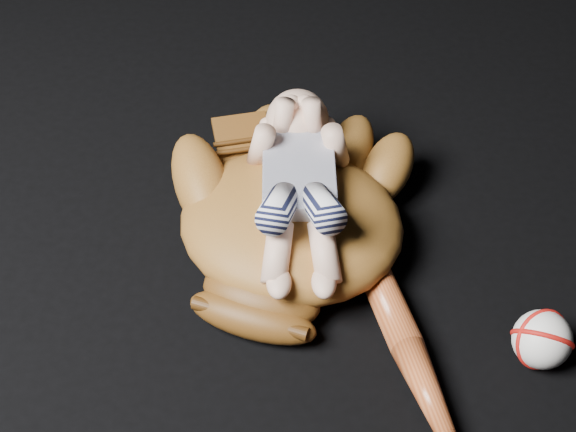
{
  "coord_description": "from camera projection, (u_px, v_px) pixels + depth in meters",
  "views": [
    {
      "loc": [
        0.1,
        -0.69,
        0.89
      ],
      "look_at": [
        0.07,
        0.12,
        0.07
      ],
      "focal_mm": 55.0,
      "sensor_mm": 36.0,
      "label": 1
    }
  ],
  "objects": [
    {
      "name": "baseball_glove",
      "position": [
        291.0,
        215.0,
        1.16
      ],
      "size": [
        0.48,
        0.51,
        0.13
      ],
      "primitive_type": null,
      "rotation": [
        0.0,
        0.0,
        -0.3
      ],
      "color": "brown",
      "rests_on": "ground"
    },
    {
      "name": "newborn_baby",
      "position": [
        300.0,
        186.0,
        1.12
      ],
      "size": [
        0.17,
        0.34,
        0.14
      ],
      "primitive_type": null,
      "rotation": [
        0.0,
        0.0,
        0.05
      ],
      "color": "#DEAC8F",
      "rests_on": "baseball_glove"
    },
    {
      "name": "baseball",
      "position": [
        542.0,
        339.0,
        1.05
      ],
      "size": [
        0.08,
        0.08,
        0.07
      ],
      "primitive_type": "sphere",
      "rotation": [
        0.0,
        0.0,
        0.07
      ],
      "color": "white",
      "rests_on": "ground"
    },
    {
      "name": "baseball_bat",
      "position": [
        415.0,
        365.0,
        1.04
      ],
      "size": [
        0.18,
        0.45,
        0.04
      ],
      "primitive_type": null,
      "rotation": [
        0.0,
        0.0,
        0.3
      ],
      "color": "#A94920",
      "rests_on": "ground"
    }
  ]
}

